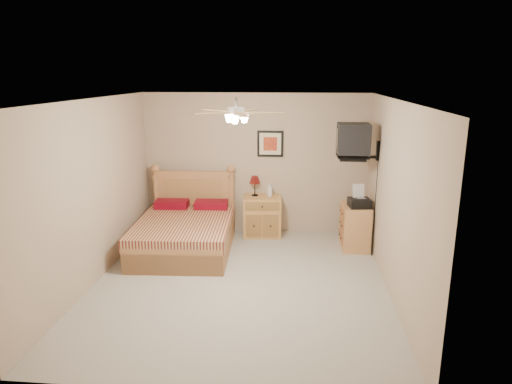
# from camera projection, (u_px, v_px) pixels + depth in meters

# --- Properties ---
(floor) EXTENTS (4.50, 4.50, 0.00)m
(floor) POSITION_uv_depth(u_px,v_px,m) (240.00, 284.00, 6.31)
(floor) COLOR #9C978D
(floor) RESTS_ON ground
(ceiling) EXTENTS (4.00, 4.50, 0.04)m
(ceiling) POSITION_uv_depth(u_px,v_px,m) (238.00, 100.00, 5.68)
(ceiling) COLOR white
(ceiling) RESTS_ON ground
(wall_back) EXTENTS (4.00, 0.04, 2.50)m
(wall_back) POSITION_uv_depth(u_px,v_px,m) (255.00, 164.00, 8.16)
(wall_back) COLOR tan
(wall_back) RESTS_ON ground
(wall_front) EXTENTS (4.00, 0.04, 2.50)m
(wall_front) POSITION_uv_depth(u_px,v_px,m) (205.00, 266.00, 3.82)
(wall_front) COLOR tan
(wall_front) RESTS_ON ground
(wall_left) EXTENTS (0.04, 4.50, 2.50)m
(wall_left) POSITION_uv_depth(u_px,v_px,m) (93.00, 193.00, 6.17)
(wall_left) COLOR tan
(wall_left) RESTS_ON ground
(wall_right) EXTENTS (0.04, 4.50, 2.50)m
(wall_right) POSITION_uv_depth(u_px,v_px,m) (394.00, 200.00, 5.81)
(wall_right) COLOR tan
(wall_right) RESTS_ON ground
(bed) EXTENTS (1.58, 2.01, 1.25)m
(bed) POSITION_uv_depth(u_px,v_px,m) (184.00, 214.00, 7.32)
(bed) COLOR #AB784C
(bed) RESTS_ON ground
(nightstand) EXTENTS (0.70, 0.55, 0.71)m
(nightstand) POSITION_uv_depth(u_px,v_px,m) (262.00, 216.00, 8.14)
(nightstand) COLOR #C29043
(nightstand) RESTS_ON ground
(table_lamp) EXTENTS (0.22, 0.22, 0.36)m
(table_lamp) POSITION_uv_depth(u_px,v_px,m) (255.00, 186.00, 8.06)
(table_lamp) COLOR #5E110F
(table_lamp) RESTS_ON nightstand
(lotion_bottle) EXTENTS (0.12, 0.12, 0.24)m
(lotion_bottle) POSITION_uv_depth(u_px,v_px,m) (270.00, 190.00, 8.03)
(lotion_bottle) COLOR silver
(lotion_bottle) RESTS_ON nightstand
(framed_picture) EXTENTS (0.46, 0.04, 0.46)m
(framed_picture) POSITION_uv_depth(u_px,v_px,m) (270.00, 144.00, 8.02)
(framed_picture) COLOR black
(framed_picture) RESTS_ON wall_back
(dresser) EXTENTS (0.45, 0.64, 0.74)m
(dresser) POSITION_uv_depth(u_px,v_px,m) (355.00, 226.00, 7.53)
(dresser) COLOR #AD7146
(dresser) RESTS_ON ground
(fax_machine) EXTENTS (0.38, 0.39, 0.35)m
(fax_machine) POSITION_uv_depth(u_px,v_px,m) (360.00, 196.00, 7.27)
(fax_machine) COLOR black
(fax_machine) RESTS_ON dresser
(magazine_lower) EXTENTS (0.24, 0.28, 0.02)m
(magazine_lower) POSITION_uv_depth(u_px,v_px,m) (352.00, 201.00, 7.62)
(magazine_lower) COLOR beige
(magazine_lower) RESTS_ON dresser
(magazine_upper) EXTENTS (0.29, 0.32, 0.02)m
(magazine_upper) POSITION_uv_depth(u_px,v_px,m) (352.00, 200.00, 7.62)
(magazine_upper) COLOR gray
(magazine_upper) RESTS_ON magazine_lower
(wall_tv) EXTENTS (0.56, 0.46, 0.58)m
(wall_tv) POSITION_uv_depth(u_px,v_px,m) (363.00, 141.00, 6.99)
(wall_tv) COLOR black
(wall_tv) RESTS_ON wall_right
(ceiling_fan) EXTENTS (1.14, 1.14, 0.28)m
(ceiling_fan) POSITION_uv_depth(u_px,v_px,m) (236.00, 112.00, 5.52)
(ceiling_fan) COLOR white
(ceiling_fan) RESTS_ON ceiling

